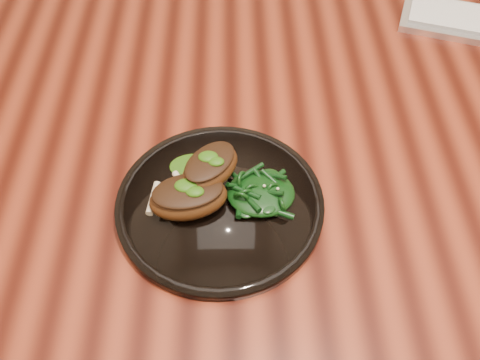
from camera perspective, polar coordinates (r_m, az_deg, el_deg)
name	(u,v)px	position (r m, az deg, el deg)	size (l,w,h in m)	color
desk	(360,154)	(0.96, 12.67, 2.73)	(1.60, 0.80, 0.75)	#350D06
plate	(220,204)	(0.75, -2.15, -2.56)	(0.29, 0.29, 0.02)	black
lamb_chop_front	(188,197)	(0.72, -5.59, -1.79)	(0.12, 0.09, 0.05)	#47250D
lamb_chop_back	(210,167)	(0.73, -3.26, 1.39)	(0.11, 0.11, 0.04)	#47250D
herb_smear	(195,166)	(0.78, -4.80, 1.50)	(0.08, 0.05, 0.00)	#184207
greens_heap	(261,190)	(0.74, 2.25, -1.10)	(0.09, 0.09, 0.04)	black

